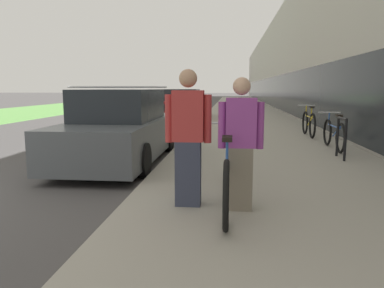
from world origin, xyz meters
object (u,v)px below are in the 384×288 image
object	(u,v)px
tandem_bicycle	(227,170)
cruiser_bike_nearest	(334,134)
person_bystander	(188,138)
parked_sedan_far	(182,106)
bike_rack_hoop	(342,134)
parked_sedan_curbside	(121,129)
vintage_roadster_curbside	(160,120)
cruiser_bike_middle	(309,123)
person_rider	(241,144)

from	to	relation	value
tandem_bicycle	cruiser_bike_nearest	distance (m)	4.94
person_bystander	parked_sedan_far	world-z (taller)	person_bystander
bike_rack_hoop	tandem_bicycle	bearing A→B (deg)	-126.51
parked_sedan_curbside	vintage_roadster_curbside	xyz separation A→B (m)	(-0.20, 5.32, -0.27)
parked_sedan_curbside	vintage_roadster_curbside	world-z (taller)	parked_sedan_curbside
cruiser_bike_nearest	parked_sedan_curbside	distance (m)	4.92
bike_rack_hoop	cruiser_bike_middle	xyz separation A→B (m)	(0.07, 3.60, -0.13)
bike_rack_hoop	vintage_roadster_curbside	world-z (taller)	vintage_roadster_curbside
person_bystander	cruiser_bike_middle	size ratio (longest dim) A/B	0.93
bike_rack_hoop	vintage_roadster_curbside	bearing A→B (deg)	133.08
cruiser_bike_middle	parked_sedan_far	xyz separation A→B (m)	(-4.66, 6.69, 0.19)
cruiser_bike_nearest	parked_sedan_far	bearing A→B (deg)	117.66
person_rider	cruiser_bike_middle	distance (m)	7.42
vintage_roadster_curbside	parked_sedan_far	size ratio (longest dim) A/B	1.03
cruiser_bike_middle	parked_sedan_curbside	size ratio (longest dim) A/B	0.40
person_rider	bike_rack_hoop	xyz separation A→B (m)	(2.13, 3.47, -0.27)
person_bystander	vintage_roadster_curbside	distance (m)	8.66
cruiser_bike_nearest	parked_sedan_curbside	bearing A→B (deg)	-162.62
bike_rack_hoop	parked_sedan_far	distance (m)	11.27
cruiser_bike_middle	vintage_roadster_curbside	bearing A→B (deg)	163.17
cruiser_bike_nearest	cruiser_bike_middle	xyz separation A→B (m)	(-0.10, 2.40, 0.02)
person_bystander	parked_sedan_curbside	world-z (taller)	person_bystander
person_rider	parked_sedan_curbside	size ratio (longest dim) A/B	0.35
parked_sedan_curbside	vintage_roadster_curbside	bearing A→B (deg)	92.12
person_bystander	parked_sedan_curbside	distance (m)	3.58
cruiser_bike_middle	parked_sedan_far	world-z (taller)	parked_sedan_far
cruiser_bike_middle	parked_sedan_curbside	world-z (taller)	parked_sedan_curbside
parked_sedan_far	tandem_bicycle	bearing A→B (deg)	-80.21
person_rider	vintage_roadster_curbside	world-z (taller)	person_rider
cruiser_bike_nearest	parked_sedan_curbside	xyz separation A→B (m)	(-4.69, -1.47, 0.22)
person_bystander	cruiser_bike_nearest	bearing A→B (deg)	57.36
person_rider	tandem_bicycle	bearing A→B (deg)	112.02
person_rider	bike_rack_hoop	distance (m)	4.08
person_rider	person_bystander	bearing A→B (deg)	170.86
cruiser_bike_middle	vintage_roadster_curbside	size ratio (longest dim) A/B	0.42
tandem_bicycle	parked_sedan_far	bearing A→B (deg)	99.79
cruiser_bike_nearest	parked_sedan_far	world-z (taller)	parked_sedan_far
cruiser_bike_nearest	person_rider	bearing A→B (deg)	-116.21
tandem_bicycle	vintage_roadster_curbside	distance (m)	8.50
person_rider	parked_sedan_curbside	xyz separation A→B (m)	(-2.39, 3.20, -0.20)
person_rider	cruiser_bike_nearest	size ratio (longest dim) A/B	0.85
bike_rack_hoop	vintage_roadster_curbside	distance (m)	6.92
parked_sedan_curbside	bike_rack_hoop	bearing A→B (deg)	3.38
tandem_bicycle	cruiser_bike_nearest	size ratio (longest dim) A/B	1.60
person_rider	parked_sedan_far	xyz separation A→B (m)	(-2.46, 13.76, -0.21)
cruiser_bike_middle	parked_sedan_far	size ratio (longest dim) A/B	0.44
cruiser_bike_middle	person_bystander	bearing A→B (deg)	-112.10
cruiser_bike_nearest	parked_sedan_far	xyz separation A→B (m)	(-4.76, 9.08, 0.21)
cruiser_bike_nearest	parked_sedan_far	distance (m)	10.26
bike_rack_hoop	parked_sedan_far	size ratio (longest dim) A/B	0.21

